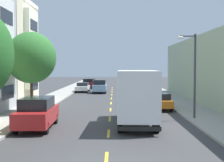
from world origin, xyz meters
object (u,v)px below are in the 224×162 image
object	(u,v)px
parked_hatchback_silver	(147,93)
moving_sky_sedan	(100,86)
street_lamp	(193,69)
parked_sedan_white	(83,87)
parked_sedan_forest	(135,83)
parked_suv_red	(37,113)
parked_wagon_champagne	(92,82)
parked_hatchback_orange	(160,101)
delivery_box_truck	(137,95)
parked_pickup_burgundy	(89,83)
street_tree_second	(31,58)

from	to	relation	value
parked_hatchback_silver	moving_sky_sedan	size ratio (longest dim) A/B	0.84
street_lamp	parked_sedan_white	bearing A→B (deg)	112.52
street_lamp	moving_sky_sedan	distance (m)	24.98
parked_sedan_forest	parked_suv_red	distance (m)	40.61
parked_hatchback_silver	parked_wagon_champagne	xyz separation A→B (m)	(-8.46, 26.11, 0.05)
parked_hatchback_orange	parked_wagon_champagne	bearing A→B (deg)	103.76
parked_sedan_forest	parked_suv_red	size ratio (longest dim) A/B	0.93
moving_sky_sedan	parked_hatchback_orange	bearing A→B (deg)	-71.39
delivery_box_truck	parked_wagon_champagne	bearing A→B (deg)	98.06
parked_suv_red	moving_sky_sedan	distance (m)	26.98
parked_suv_red	parked_wagon_champagne	xyz separation A→B (m)	(0.21, 43.62, -0.18)
parked_sedan_forest	parked_wagon_champagne	distance (m)	9.41
parked_pickup_burgundy	moving_sky_sedan	world-z (taller)	moving_sky_sedan
street_tree_second	delivery_box_truck	distance (m)	9.93
street_lamp	parked_sedan_forest	xyz separation A→B (m)	(-1.61, 36.41, -2.92)
street_lamp	parked_suv_red	xyz separation A→B (m)	(-10.36, -3.25, -2.68)
parked_hatchback_silver	parked_suv_red	bearing A→B (deg)	-116.34
delivery_box_truck	parked_hatchback_silver	world-z (taller)	delivery_box_truck
street_lamp	parked_hatchback_orange	size ratio (longest dim) A/B	1.49
parked_sedan_forest	parked_suv_red	xyz separation A→B (m)	(-8.75, -39.66, 0.24)
street_tree_second	parked_sedan_forest	xyz separation A→B (m)	(10.72, 33.50, -3.80)
parked_hatchback_silver	parked_hatchback_orange	distance (m)	9.01
parked_pickup_burgundy	street_tree_second	bearing A→B (deg)	-93.84
parked_pickup_burgundy	moving_sky_sedan	distance (m)	10.93
parked_pickup_burgundy	parked_hatchback_silver	bearing A→B (deg)	-66.88
parked_sedan_white	moving_sky_sedan	world-z (taller)	moving_sky_sedan
parked_sedan_white	parked_wagon_champagne	size ratio (longest dim) A/B	0.96
parked_wagon_champagne	parked_hatchback_orange	bearing A→B (deg)	-76.24
parked_hatchback_silver	parked_hatchback_orange	size ratio (longest dim) A/B	1.00
delivery_box_truck	moving_sky_sedan	distance (m)	25.97
street_tree_second	street_lamp	size ratio (longest dim) A/B	1.08
street_tree_second	street_lamp	world-z (taller)	street_tree_second
parked_pickup_burgundy	parked_suv_red	bearing A→B (deg)	-90.21
street_tree_second	parked_wagon_champagne	size ratio (longest dim) A/B	1.37
moving_sky_sedan	parked_wagon_champagne	bearing A→B (deg)	98.22
parked_hatchback_orange	parked_hatchback_silver	bearing A→B (deg)	90.89
parked_wagon_champagne	street_tree_second	bearing A→B (deg)	-93.33
street_lamp	parked_sedan_forest	world-z (taller)	street_lamp
delivery_box_truck	parked_suv_red	bearing A→B (deg)	-169.51
street_tree_second	parked_wagon_champagne	bearing A→B (deg)	86.67
street_lamp	parked_hatchback_silver	bearing A→B (deg)	96.77
parked_wagon_champagne	moving_sky_sedan	size ratio (longest dim) A/B	0.99
parked_sedan_forest	parked_pickup_burgundy	size ratio (longest dim) A/B	0.85
moving_sky_sedan	parked_hatchback_silver	bearing A→B (deg)	-57.12
delivery_box_truck	parked_hatchback_silver	bearing A→B (deg)	81.49
parked_hatchback_orange	moving_sky_sedan	world-z (taller)	moving_sky_sedan
delivery_box_truck	moving_sky_sedan	world-z (taller)	delivery_box_truck
parked_sedan_forest	parked_sedan_white	distance (m)	14.33
street_tree_second	parked_sedan_forest	size ratio (longest dim) A/B	1.44
street_tree_second	parked_pickup_burgundy	distance (m)	31.63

